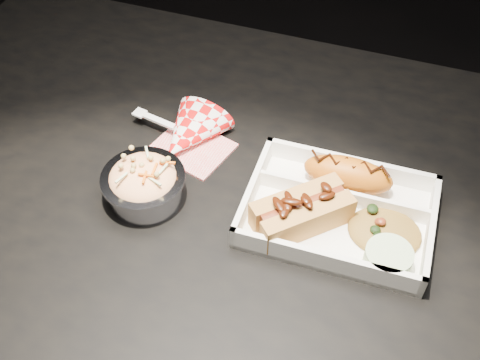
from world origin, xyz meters
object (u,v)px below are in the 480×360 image
Objects in this scene: hotdog at (302,210)px; foil_coleslaw_cup at (144,182)px; fried_pastry at (348,174)px; food_tray at (338,214)px; dining_table at (236,234)px; napkin_fork at (188,135)px.

foil_coleslaw_cup is (-0.22, -0.02, -0.00)m from hotdog.
fried_pastry is 0.93× the size of hotdog.
fried_pastry is at bearing 18.22° from hotdog.
food_tray is 0.27m from foil_coleslaw_cup.
dining_table is at bearing -178.46° from food_tray.
hotdog reaches higher than fried_pastry.
hotdog is (-0.04, -0.03, 0.02)m from food_tray.
dining_table is at bearing -156.85° from fried_pastry.
dining_table is 8.93× the size of hotdog.
foil_coleslaw_cup is at bearing -159.47° from dining_table.
fried_pastry is 0.09m from hotdog.
fried_pastry is 0.72× the size of napkin_fork.
fried_pastry reaches higher than food_tray.
hotdog is at bearing -149.23° from food_tray.
foil_coleslaw_cup reaches higher than fried_pastry.
napkin_fork reaches higher than fried_pastry.
food_tray is 1.88× the size of hotdog.
dining_table is 0.18m from foil_coleslaw_cup.
napkin_fork reaches higher than food_tray.
fried_pastry is (-0.00, 0.06, 0.02)m from food_tray.
hotdog is 0.22m from foil_coleslaw_cup.
food_tray is 2.19× the size of foil_coleslaw_cup.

